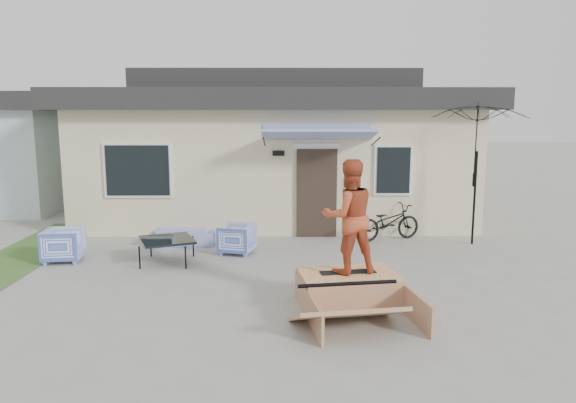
{
  "coord_description": "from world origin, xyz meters",
  "views": [
    {
      "loc": [
        0.22,
        -8.03,
        2.94
      ],
      "look_at": [
        0.3,
        1.8,
        1.3
      ],
      "focal_mm": 33.34,
      "sensor_mm": 36.0,
      "label": 1
    }
  ],
  "objects_px": {
    "loveseat": "(183,233)",
    "coffee_table": "(167,251)",
    "skate_ramp": "(348,289)",
    "skater": "(349,214)",
    "skateboard": "(348,271)",
    "armchair_left": "(64,243)",
    "armchair_right": "(237,237)",
    "bicycle": "(388,218)",
    "patio_umbrella": "(476,167)"
  },
  "relations": [
    {
      "from": "loveseat",
      "to": "coffee_table",
      "type": "relative_size",
      "value": 1.46
    },
    {
      "from": "skate_ramp",
      "to": "skater",
      "type": "xyz_separation_m",
      "value": [
        -0.01,
        0.05,
        1.17
      ]
    },
    {
      "from": "skate_ramp",
      "to": "skateboard",
      "type": "distance_m",
      "value": 0.28
    },
    {
      "from": "skater",
      "to": "loveseat",
      "type": "bearing_deg",
      "value": -62.91
    },
    {
      "from": "armchair_left",
      "to": "coffee_table",
      "type": "bearing_deg",
      "value": -99.63
    },
    {
      "from": "loveseat",
      "to": "armchair_left",
      "type": "relative_size",
      "value": 1.93
    },
    {
      "from": "armchair_right",
      "to": "coffee_table",
      "type": "distance_m",
      "value": 1.48
    },
    {
      "from": "skate_ramp",
      "to": "skateboard",
      "type": "bearing_deg",
      "value": 90.0
    },
    {
      "from": "armchair_left",
      "to": "skateboard",
      "type": "distance_m",
      "value": 5.9
    },
    {
      "from": "loveseat",
      "to": "armchair_right",
      "type": "height_order",
      "value": "armchair_right"
    },
    {
      "from": "skate_ramp",
      "to": "bicycle",
      "type": "bearing_deg",
      "value": 62.63
    },
    {
      "from": "loveseat",
      "to": "coffee_table",
      "type": "distance_m",
      "value": 1.43
    },
    {
      "from": "armchair_right",
      "to": "loveseat",
      "type": "bearing_deg",
      "value": -105.87
    },
    {
      "from": "coffee_table",
      "to": "skater",
      "type": "bearing_deg",
      "value": -35.23
    },
    {
      "from": "armchair_right",
      "to": "bicycle",
      "type": "height_order",
      "value": "bicycle"
    },
    {
      "from": "patio_umbrella",
      "to": "loveseat",
      "type": "bearing_deg",
      "value": -179.63
    },
    {
      "from": "armchair_right",
      "to": "bicycle",
      "type": "relative_size",
      "value": 0.43
    },
    {
      "from": "armchair_right",
      "to": "skateboard",
      "type": "height_order",
      "value": "armchair_right"
    },
    {
      "from": "armchair_left",
      "to": "coffee_table",
      "type": "height_order",
      "value": "armchair_left"
    },
    {
      "from": "skateboard",
      "to": "armchair_right",
      "type": "bearing_deg",
      "value": 114.12
    },
    {
      "from": "patio_umbrella",
      "to": "armchair_right",
      "type": "bearing_deg",
      "value": -171.4
    },
    {
      "from": "skater",
      "to": "patio_umbrella",
      "type": "bearing_deg",
      "value": -144.67
    },
    {
      "from": "coffee_table",
      "to": "patio_umbrella",
      "type": "height_order",
      "value": "patio_umbrella"
    },
    {
      "from": "patio_umbrella",
      "to": "skate_ramp",
      "type": "relative_size",
      "value": 1.33
    },
    {
      "from": "skate_ramp",
      "to": "skater",
      "type": "relative_size",
      "value": 1.12
    },
    {
      "from": "patio_umbrella",
      "to": "skate_ramp",
      "type": "distance_m",
      "value": 5.27
    },
    {
      "from": "skate_ramp",
      "to": "armchair_right",
      "type": "bearing_deg",
      "value": 114.46
    },
    {
      "from": "coffee_table",
      "to": "skater",
      "type": "xyz_separation_m",
      "value": [
        3.3,
        -2.33,
        1.17
      ]
    },
    {
      "from": "skateboard",
      "to": "skate_ramp",
      "type": "bearing_deg",
      "value": -90.67
    },
    {
      "from": "loveseat",
      "to": "armchair_left",
      "type": "height_order",
      "value": "armchair_left"
    },
    {
      "from": "coffee_table",
      "to": "patio_umbrella",
      "type": "xyz_separation_m",
      "value": [
        6.58,
        1.47,
        1.51
      ]
    },
    {
      "from": "loveseat",
      "to": "skater",
      "type": "relative_size",
      "value": 0.82
    },
    {
      "from": "loveseat",
      "to": "bicycle",
      "type": "xyz_separation_m",
      "value": [
        4.7,
        0.42,
        0.24
      ]
    },
    {
      "from": "armchair_left",
      "to": "skater",
      "type": "relative_size",
      "value": 0.42
    },
    {
      "from": "armchair_left",
      "to": "patio_umbrella",
      "type": "height_order",
      "value": "patio_umbrella"
    },
    {
      "from": "skateboard",
      "to": "skater",
      "type": "height_order",
      "value": "skater"
    },
    {
      "from": "loveseat",
      "to": "skater",
      "type": "xyz_separation_m",
      "value": [
        3.26,
        -3.76,
        1.14
      ]
    },
    {
      "from": "armchair_right",
      "to": "bicycle",
      "type": "xyz_separation_m",
      "value": [
        3.42,
        1.17,
        0.17
      ]
    },
    {
      "from": "bicycle",
      "to": "skate_ramp",
      "type": "height_order",
      "value": "bicycle"
    },
    {
      "from": "armchair_right",
      "to": "skater",
      "type": "distance_m",
      "value": 3.75
    },
    {
      "from": "loveseat",
      "to": "bicycle",
      "type": "relative_size",
      "value": 0.88
    },
    {
      "from": "patio_umbrella",
      "to": "skate_ramp",
      "type": "xyz_separation_m",
      "value": [
        -3.27,
        -3.85,
        -1.5
      ]
    },
    {
      "from": "coffee_table",
      "to": "skateboard",
      "type": "relative_size",
      "value": 1.13
    },
    {
      "from": "loveseat",
      "to": "coffee_table",
      "type": "xyz_separation_m",
      "value": [
        -0.03,
        -1.43,
        -0.04
      ]
    },
    {
      "from": "armchair_right",
      "to": "coffee_table",
      "type": "height_order",
      "value": "armchair_right"
    },
    {
      "from": "armchair_left",
      "to": "skateboard",
      "type": "xyz_separation_m",
      "value": [
        5.38,
        -2.42,
        0.15
      ]
    },
    {
      "from": "patio_umbrella",
      "to": "skateboard",
      "type": "xyz_separation_m",
      "value": [
        -3.28,
        -3.8,
        -1.23
      ]
    },
    {
      "from": "patio_umbrella",
      "to": "skateboard",
      "type": "bearing_deg",
      "value": -130.8
    },
    {
      "from": "armchair_left",
      "to": "skateboard",
      "type": "height_order",
      "value": "armchair_left"
    },
    {
      "from": "coffee_table",
      "to": "patio_umbrella",
      "type": "bearing_deg",
      "value": 12.62
    }
  ]
}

